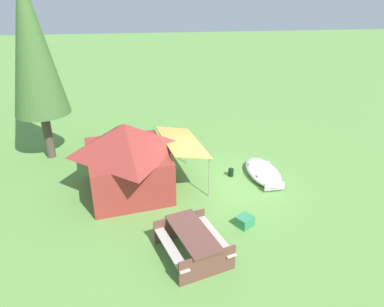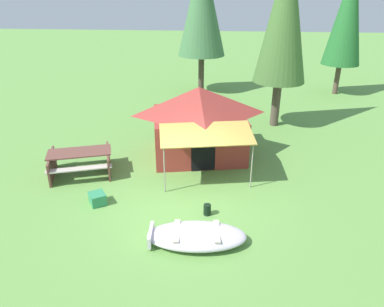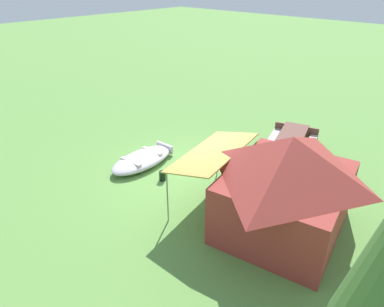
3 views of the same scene
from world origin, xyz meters
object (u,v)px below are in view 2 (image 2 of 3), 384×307
canvas_cabin_tent (199,121)px  fuel_can (207,210)px  beached_rowboat (196,236)px  pine_tree_back_left (348,12)px  picnic_table (80,159)px  pine_tree_back_right (285,14)px  pine_tree_far_center (202,4)px  cooler_box (98,199)px

canvas_cabin_tent → fuel_can: (0.50, -3.67, -1.11)m
beached_rowboat → pine_tree_back_left: pine_tree_back_left is taller
fuel_can → picnic_table: bearing=154.8°
beached_rowboat → picnic_table: bearing=141.6°
beached_rowboat → fuel_can: size_ratio=8.12×
canvas_cabin_tent → pine_tree_back_left: pine_tree_back_left is taller
pine_tree_back_right → pine_tree_far_center: bearing=124.1°
pine_tree_back_left → pine_tree_far_center: 7.34m
fuel_can → pine_tree_far_center: bearing=94.6°
beached_rowboat → picnic_table: picnic_table is taller
beached_rowboat → pine_tree_far_center: pine_tree_far_center is taller
cooler_box → pine_tree_far_center: 12.72m
cooler_box → pine_tree_back_right: size_ratio=0.06×
pine_tree_back_right → pine_tree_back_left: bearing=53.5°
canvas_cabin_tent → fuel_can: size_ratio=15.04×
picnic_table → fuel_can: bearing=-25.2°
beached_rowboat → cooler_box: beached_rowboat is taller
picnic_table → cooler_box: picnic_table is taller
cooler_box → pine_tree_back_right: 9.65m
beached_rowboat → fuel_can: beached_rowboat is taller
fuel_can → pine_tree_back_right: (2.49, 6.92, 4.31)m
cooler_box → fuel_can: size_ratio=1.53×
canvas_cabin_tent → cooler_box: bearing=-126.3°
canvas_cabin_tent → fuel_can: canvas_cabin_tent is taller
cooler_box → pine_tree_far_center: pine_tree_far_center is taller
beached_rowboat → fuel_can: 1.18m
fuel_can → pine_tree_back_right: size_ratio=0.04×
picnic_table → pine_tree_far_center: (3.12, 10.10, 4.05)m
canvas_cabin_tent → cooler_box: size_ratio=9.83×
pine_tree_back_left → cooler_box: bearing=-128.2°
canvas_cabin_tent → pine_tree_back_left: (6.86, 8.48, 2.91)m
pine_tree_back_left → pine_tree_back_right: bearing=-126.5°
cooler_box → fuel_can: bearing=-4.8°
beached_rowboat → picnic_table: size_ratio=1.04×
canvas_cabin_tent → pine_tree_back_right: (2.98, 3.25, 3.20)m
fuel_can → pine_tree_back_left: size_ratio=0.04×
beached_rowboat → pine_tree_back_right: bearing=71.6°
picnic_table → pine_tree_back_left: (10.45, 10.23, 3.68)m
pine_tree_back_left → picnic_table: bearing=-135.6°
canvas_cabin_tent → picnic_table: (-3.59, -1.75, -0.77)m
picnic_table → canvas_cabin_tent: bearing=26.0°
beached_rowboat → fuel_can: bearing=80.3°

